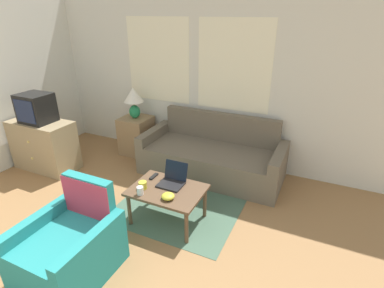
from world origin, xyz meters
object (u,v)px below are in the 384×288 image
at_px(couch, 213,157).
at_px(cup_yellow, 140,191).
at_px(laptop, 173,179).
at_px(tv_remote, 154,176).
at_px(television, 36,108).
at_px(armchair, 72,247).
at_px(cup_navy, 143,185).
at_px(coffee_table, 167,193).
at_px(snack_bowl, 168,196).
at_px(table_lamp, 134,99).

bearing_deg(couch, cup_yellow, -100.18).
bearing_deg(cup_yellow, laptop, 58.52).
relative_size(couch, tv_remote, 13.87).
bearing_deg(cup_yellow, television, 165.34).
height_order(armchair, tv_remote, armchair).
bearing_deg(laptop, television, 174.91).
height_order(laptop, tv_remote, laptop).
distance_m(television, cup_navy, 2.21).
height_order(laptop, cup_navy, laptop).
bearing_deg(tv_remote, cup_navy, -85.43).
relative_size(coffee_table, snack_bowl, 5.79).
bearing_deg(table_lamp, couch, -4.48).
bearing_deg(coffee_table, cup_navy, -157.79).
relative_size(couch, cup_yellow, 22.18).
relative_size(table_lamp, snack_bowl, 3.55).
distance_m(couch, table_lamp, 1.61).
bearing_deg(television, armchair, -35.52).
bearing_deg(cup_navy, television, 167.94).
bearing_deg(tv_remote, armchair, -98.22).
height_order(couch, coffee_table, couch).
distance_m(cup_yellow, snack_bowl, 0.32).
bearing_deg(armchair, television, 144.48).
relative_size(table_lamp, coffee_table, 0.61).
bearing_deg(television, snack_bowl, -11.68).
distance_m(cup_navy, cup_yellow, 0.12).
relative_size(laptop, tv_remote, 1.91).
height_order(table_lamp, cup_yellow, table_lamp).
xyz_separation_m(television, laptop, (2.37, -0.21, -0.49)).
xyz_separation_m(snack_bowl, tv_remote, (-0.38, 0.33, -0.02)).
bearing_deg(coffee_table, laptop, 89.67).
bearing_deg(television, laptop, -5.09).
relative_size(television, tv_remote, 3.01).
bearing_deg(cup_yellow, couch, 79.82).
height_order(couch, armchair, couch).
bearing_deg(television, cup_yellow, -14.66).
distance_m(laptop, snack_bowl, 0.32).
bearing_deg(armchair, table_lamp, 111.23).
distance_m(armchair, cup_yellow, 0.86).
height_order(table_lamp, laptop, table_lamp).
xyz_separation_m(table_lamp, laptop, (1.39, -1.26, -0.48)).
bearing_deg(laptop, armchair, -111.20).
bearing_deg(cup_navy, snack_bowl, -9.42).
bearing_deg(coffee_table, snack_bowl, -57.61).
distance_m(couch, television, 2.69).
bearing_deg(snack_bowl, table_lamp, 133.67).
xyz_separation_m(couch, laptop, (-0.05, -1.15, 0.22)).
height_order(television, cup_navy, television).
distance_m(television, cup_yellow, 2.28).
height_order(cup_navy, cup_yellow, cup_yellow).
xyz_separation_m(cup_navy, tv_remote, (-0.02, 0.27, -0.03)).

